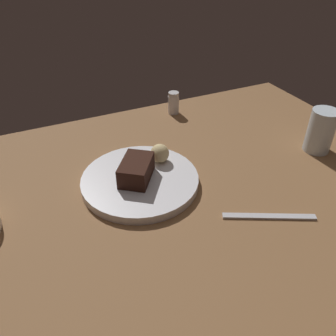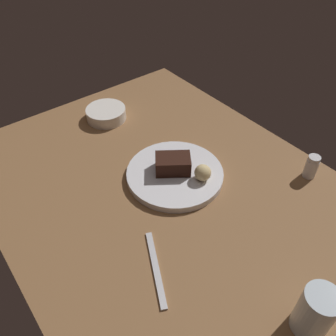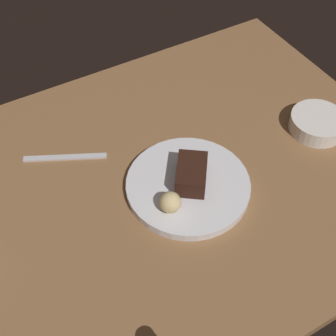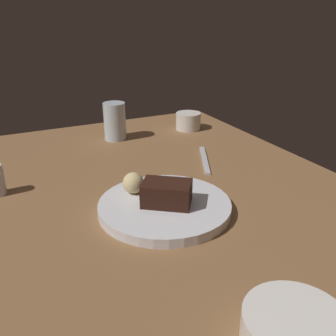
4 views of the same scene
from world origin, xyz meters
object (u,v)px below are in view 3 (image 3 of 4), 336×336
(chocolate_cake_slice, at_px, (191,174))
(side_bowl, at_px, (317,123))
(dessert_plate, at_px, (188,186))
(butter_knife, at_px, (65,157))
(bread_roll, at_px, (171,202))

(chocolate_cake_slice, distance_m, side_bowl, 0.36)
(dessert_plate, distance_m, side_bowl, 0.36)
(dessert_plate, height_order, chocolate_cake_slice, chocolate_cake_slice)
(chocolate_cake_slice, distance_m, butter_knife, 0.30)
(dessert_plate, relative_size, side_bowl, 2.03)
(dessert_plate, xyz_separation_m, butter_knife, (-0.20, 0.21, -0.01))
(dessert_plate, relative_size, butter_knife, 1.41)
(bread_roll, relative_size, butter_knife, 0.24)
(chocolate_cake_slice, height_order, bread_roll, chocolate_cake_slice)
(chocolate_cake_slice, xyz_separation_m, bread_roll, (-0.07, -0.04, -0.00))
(side_bowl, relative_size, butter_knife, 0.69)
(dessert_plate, height_order, bread_roll, bread_roll)
(bread_roll, bearing_deg, side_bowl, 5.71)
(dessert_plate, height_order, side_bowl, side_bowl)
(chocolate_cake_slice, bearing_deg, side_bowl, 0.33)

